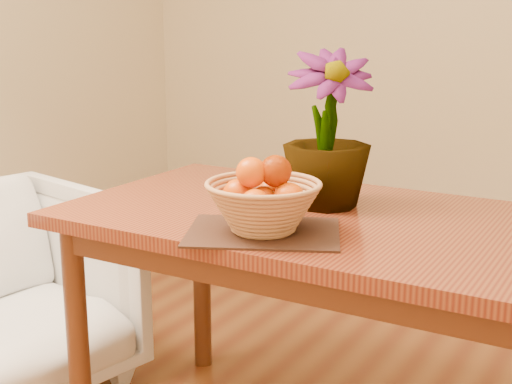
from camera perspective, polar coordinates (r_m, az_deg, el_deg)
The scene contains 6 objects.
wall_back at distance 3.75m, azimuth 18.50°, elevation 14.25°, with size 4.00×0.02×2.70m, color beige.
table at distance 1.98m, azimuth 5.15°, elevation -4.16°, with size 1.40×0.80×0.75m.
placemat at distance 1.77m, azimuth 0.59°, elevation -3.23°, with size 0.37×0.28×0.01m, color #321B12.
wicker_basket at distance 1.75m, azimuth 0.59°, elevation -1.33°, with size 0.29×0.29×0.12m.
orange_pile at distance 1.74m, azimuth 0.76°, elevation 0.43°, with size 0.21×0.20×0.14m.
potted_plant at distance 1.99m, azimuth 5.73°, elevation 5.02°, with size 0.25×0.25×0.44m, color #184C15.
Camera 1 is at (0.79, -1.42, 1.27)m, focal length 50.00 mm.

